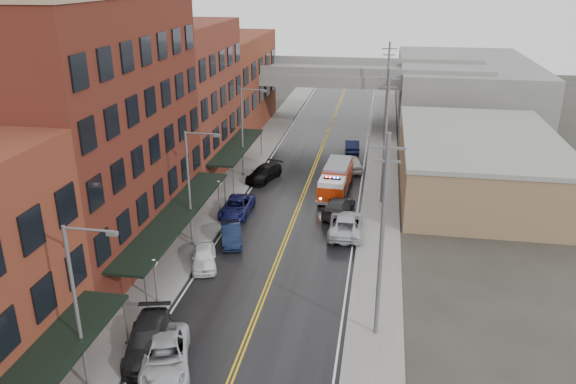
{
  "coord_description": "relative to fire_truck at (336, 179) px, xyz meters",
  "views": [
    {
      "loc": [
        6.79,
        -12.51,
        19.42
      ],
      "look_at": [
        -0.26,
        28.79,
        3.0
      ],
      "focal_mm": 35.0,
      "sensor_mm": 36.0,
      "label": 1
    }
  ],
  "objects": [
    {
      "name": "parked_car_left_6",
      "position": [
        -7.93,
        -6.23,
        -0.77
      ],
      "size": [
        2.36,
        5.06,
        1.4
      ],
      "primitive_type": "imported",
      "rotation": [
        0.0,
        0.0,
        -0.01
      ],
      "color": "#14174B",
      "rests_on": "ground"
    },
    {
      "name": "awning_2",
      "position": [
        -10.42,
        3.86,
        1.51
      ],
      "size": [
        2.6,
        13.0,
        3.09
      ],
      "color": "black",
      "rests_on": "ground"
    },
    {
      "name": "globe_lamp_1",
      "position": [
        -9.33,
        -20.64,
        0.84
      ],
      "size": [
        0.44,
        0.44,
        3.12
      ],
      "color": "#59595B",
      "rests_on": "ground"
    },
    {
      "name": "street_lamp_0",
      "position": [
        -9.48,
        -28.64,
        3.71
      ],
      "size": [
        2.64,
        0.22,
        9.0
      ],
      "color": "#59595B",
      "rests_on": "ground"
    },
    {
      "name": "globe_lamp_2",
      "position": [
        -9.33,
        -6.64,
        0.84
      ],
      "size": [
        0.44,
        0.44,
        3.12
      ],
      "color": "#59595B",
      "rests_on": "ground"
    },
    {
      "name": "sidewalk_left",
      "position": [
        -10.23,
        -6.64,
        -1.4
      ],
      "size": [
        3.0,
        160.0,
        0.15
      ],
      "primitive_type": "cube",
      "color": "slate",
      "rests_on": "ground"
    },
    {
      "name": "awning_1",
      "position": [
        -10.42,
        -13.64,
        1.51
      ],
      "size": [
        2.6,
        18.0,
        3.09
      ],
      "color": "black",
      "rests_on": "ground"
    },
    {
      "name": "brick_building_c",
      "position": [
        -16.23,
        3.86,
        6.02
      ],
      "size": [
        9.0,
        15.0,
        15.0
      ],
      "primitive_type": "cube",
      "color": "brown",
      "rests_on": "ground"
    },
    {
      "name": "street_lamp_2",
      "position": [
        -9.48,
        3.36,
        3.71
      ],
      "size": [
        2.64,
        0.22,
        9.0
      ],
      "color": "#59595B",
      "rests_on": "ground"
    },
    {
      "name": "brick_building_b",
      "position": [
        -16.23,
        -13.64,
        7.52
      ],
      "size": [
        9.0,
        20.0,
        18.0
      ],
      "primitive_type": "cube",
      "color": "#522115",
      "rests_on": "ground"
    },
    {
      "name": "brick_building_far",
      "position": [
        -16.23,
        21.36,
        4.52
      ],
      "size": [
        9.0,
        20.0,
        12.0
      ],
      "primitive_type": "cube",
      "color": "brown",
      "rests_on": "ground"
    },
    {
      "name": "road",
      "position": [
        -2.93,
        -6.64,
        -1.47
      ],
      "size": [
        11.0,
        160.0,
        0.02
      ],
      "primitive_type": "cube",
      "color": "black",
      "rests_on": "ground"
    },
    {
      "name": "parked_car_right_1",
      "position": [
        0.67,
        -4.69,
        -0.74
      ],
      "size": [
        2.91,
        5.34,
        1.47
      ],
      "primitive_type": "imported",
      "rotation": [
        0.0,
        0.0,
        2.96
      ],
      "color": "#272629",
      "rests_on": "ground"
    },
    {
      "name": "overpass",
      "position": [
        -2.93,
        25.36,
        4.51
      ],
      "size": [
        40.0,
        10.0,
        7.5
      ],
      "color": "slate",
      "rests_on": "ground"
    },
    {
      "name": "parked_car_left_2",
      "position": [
        -6.53,
        -26.44,
        -0.73
      ],
      "size": [
        4.08,
        5.91,
        1.5
      ],
      "primitive_type": "imported",
      "rotation": [
        0.0,
        0.0,
        0.33
      ],
      "color": "#B5BABE",
      "rests_on": "ground"
    },
    {
      "name": "parked_car_left_5",
      "position": [
        -7.01,
        -11.51,
        -0.77
      ],
      "size": [
        2.72,
        4.52,
        1.41
      ],
      "primitive_type": "imported",
      "rotation": [
        0.0,
        0.0,
        0.31
      ],
      "color": "black",
      "rests_on": "ground"
    },
    {
      "name": "curb_left",
      "position": [
        -8.58,
        -6.64,
        -1.4
      ],
      "size": [
        0.3,
        160.0,
        0.15
      ],
      "primitive_type": "cube",
      "color": "gray",
      "rests_on": "ground"
    },
    {
      "name": "sidewalk_right",
      "position": [
        4.37,
        -6.64,
        -1.4
      ],
      "size": [
        3.0,
        160.0,
        0.15
      ],
      "primitive_type": "cube",
      "color": "slate",
      "rests_on": "ground"
    },
    {
      "name": "parked_car_left_3",
      "position": [
        -7.93,
        -25.34,
        -0.69
      ],
      "size": [
        3.4,
        5.8,
        1.58
      ],
      "primitive_type": "imported",
      "rotation": [
        0.0,
        0.0,
        0.23
      ],
      "color": "black",
      "rests_on": "ground"
    },
    {
      "name": "curb_right",
      "position": [
        2.72,
        -6.64,
        -1.4
      ],
      "size": [
        0.3,
        160.0,
        0.15
      ],
      "primitive_type": "cube",
      "color": "gray",
      "rests_on": "ground"
    },
    {
      "name": "parked_car_right_3",
      "position": [
        0.67,
        13.69,
        -0.75
      ],
      "size": [
        1.95,
        4.53,
        1.45
      ],
      "primitive_type": "imported",
      "rotation": [
        0.0,
        0.0,
        3.24
      ],
      "color": "black",
      "rests_on": "ground"
    },
    {
      "name": "utility_pole_0",
      "position": [
        4.27,
        -21.64,
        4.83
      ],
      "size": [
        1.8,
        0.24,
        12.0
      ],
      "color": "#59595B",
      "rests_on": "ground"
    },
    {
      "name": "parked_car_right_0",
      "position": [
        1.57,
        -8.44,
        -0.67
      ],
      "size": [
        2.85,
        5.87,
        1.61
      ],
      "primitive_type": "imported",
      "rotation": [
        0.0,
        0.0,
        3.17
      ],
      "color": "#B4B7BD",
      "rests_on": "ground"
    },
    {
      "name": "right_far_block",
      "position": [
        15.07,
        33.36,
        2.52
      ],
      "size": [
        18.0,
        30.0,
        8.0
      ],
      "primitive_type": "cube",
      "color": "slate",
      "rests_on": "ground"
    },
    {
      "name": "utility_pole_2",
      "position": [
        4.27,
        18.36,
        4.83
      ],
      "size": [
        1.8,
        0.24,
        12.0
      ],
      "color": "#59595B",
      "rests_on": "ground"
    },
    {
      "name": "parked_car_left_4",
      "position": [
        -7.93,
        -15.44,
        -0.76
      ],
      "size": [
        2.89,
        4.5,
        1.43
      ],
      "primitive_type": "imported",
      "rotation": [
        0.0,
        0.0,
        0.31
      ],
      "color": "white",
      "rests_on": "ground"
    },
    {
      "name": "utility_pole_1",
      "position": [
        4.27,
        -1.64,
        4.83
      ],
      "size": [
        1.8,
        0.24,
        12.0
      ],
      "color": "#59595B",
      "rests_on": "ground"
    },
    {
      "name": "street_lamp_1",
      "position": [
        -9.48,
        -12.64,
        3.71
      ],
      "size": [
        2.64,
        0.22,
        9.0
      ],
      "color": "#59595B",
      "rests_on": "ground"
    },
    {
      "name": "fire_truck",
      "position": [
        0.0,
        0.0,
        0.0
      ],
      "size": [
        3.34,
        7.59,
        2.72
      ],
      "rotation": [
        0.0,
        0.0,
        -0.06
      ],
      "color": "#A62507",
      "rests_on": "ground"
    },
    {
      "name": "parked_car_left_7",
      "position": [
        -7.41,
        2.56,
        -0.75
      ],
      "size": [
        3.45,
        5.4,
        1.46
      ],
      "primitive_type": "imported",
      "rotation": [
        0.0,
        0.0,
        -0.3
      ],
      "color": "black",
      "rests_on": "ground"
    },
    {
      "name": "tan_building",
      "position": [
        13.07,
        3.36,
        1.02
      ],
      "size": [
        14.0,
        22.0,
        5.0
      ],
      "primitive_type": "cube",
      "color": "#8F6F4D",
      "rests_on": "ground"
    },
    {
      "name": "parked_car_right_2",
      "position": [
        0.96,
        7.09,
        -0.67
      ],
      "size": [
        3.11,
        5.05,
        1.6
      ],
      "primitive_type": "imported",
      "rotation": [
        0.0,
        0.0,
        3.42
      ],
      "color": "#BBBBBB",
      "rests_on": "ground"
    }
  ]
}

